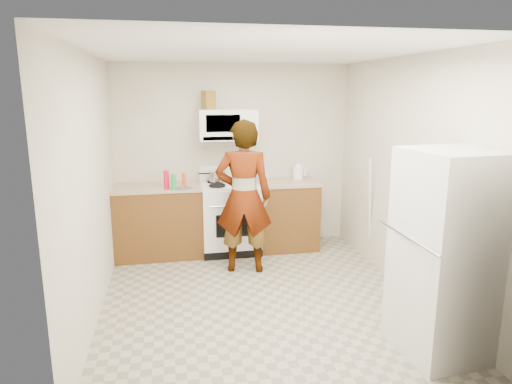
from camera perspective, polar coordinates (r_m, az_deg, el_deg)
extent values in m
plane|color=gray|center=(4.97, 0.29, -12.95)|extent=(3.60, 3.60, 0.00)
cube|color=beige|center=(6.31, -2.82, 4.46)|extent=(3.20, 0.02, 2.50)
cube|color=beige|center=(5.11, 18.09, 1.92)|extent=(0.02, 3.60, 2.50)
cube|color=brown|center=(6.13, -12.03, -3.71)|extent=(1.12, 0.62, 0.90)
cube|color=tan|center=(6.02, -12.23, 0.56)|extent=(1.14, 0.64, 0.03)
cube|color=brown|center=(6.32, 3.77, -2.97)|extent=(0.80, 0.62, 0.90)
cube|color=tan|center=(6.21, 3.83, 1.19)|extent=(0.82, 0.64, 0.03)
cube|color=white|center=(6.16, -3.25, -3.37)|extent=(0.76, 0.65, 0.90)
cube|color=white|center=(6.05, -3.31, 0.87)|extent=(0.76, 0.62, 0.03)
cube|color=white|center=(6.30, -3.66, 2.41)|extent=(0.76, 0.08, 0.20)
cube|color=white|center=(6.07, -3.57, 8.40)|extent=(0.76, 0.38, 0.40)
imported|color=tan|center=(5.38, -1.56, -0.63)|extent=(0.73, 0.55, 1.82)
cube|color=silver|center=(4.02, 22.87, -7.21)|extent=(0.76, 0.76, 1.70)
cylinder|color=white|center=(6.40, 5.28, 2.48)|extent=(0.20, 0.20, 0.18)
cube|color=brown|center=(6.00, -5.96, 11.37)|extent=(0.18, 0.18, 0.24)
cylinder|color=#ACADB1|center=(6.13, -4.84, 1.98)|extent=(0.24, 0.24, 0.13)
cube|color=silver|center=(5.96, -1.48, 1.10)|extent=(0.26, 0.18, 0.05)
cylinder|color=red|center=(5.80, -11.13, 1.51)|extent=(0.07, 0.07, 0.23)
cylinder|color=#D54F17|center=(5.93, -8.98, 1.51)|extent=(0.06, 0.06, 0.17)
cylinder|color=green|center=(5.73, -10.30, 1.21)|extent=(0.08, 0.08, 0.19)
cylinder|color=silver|center=(5.83, -9.20, 0.54)|extent=(0.30, 0.30, 0.01)
cylinder|color=silver|center=(5.87, 14.04, -2.19)|extent=(0.20, 0.25, 1.35)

